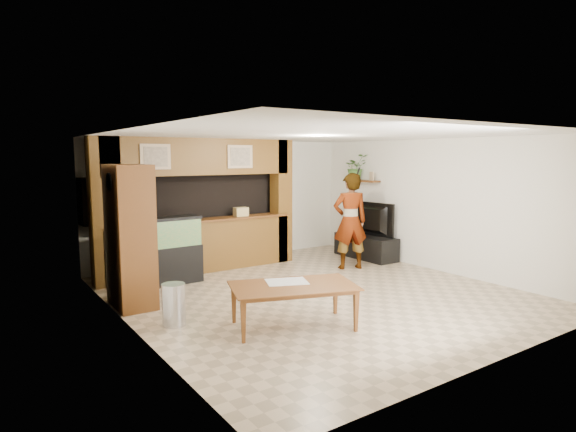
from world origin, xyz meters
TOP-DOWN VIEW (x-y plane):
  - floor at (0.00, 0.00)m, footprint 6.50×6.50m
  - ceiling at (0.00, 0.00)m, footprint 6.50×6.50m
  - wall_back at (0.00, 3.25)m, footprint 6.00×0.00m
  - wall_left at (-3.00, 0.00)m, footprint 0.00×6.50m
  - wall_right at (3.00, 0.00)m, footprint 0.00×6.50m
  - partition at (-0.95, 2.64)m, footprint 4.20×0.99m
  - wall_clock at (-2.97, 1.00)m, footprint 0.05×0.25m
  - wall_shelf at (2.85, 1.95)m, footprint 0.25×0.90m
  - pantry_cabinet at (-2.70, 1.04)m, footprint 0.54×0.88m
  - trash_can at (-2.49, -0.12)m, footprint 0.31×0.31m
  - aquarium at (-1.75, 1.95)m, footprint 1.09×0.41m
  - tv_stand at (2.65, 1.59)m, footprint 0.56×1.52m
  - television at (2.65, 1.59)m, footprint 0.29×1.30m
  - photo_frame at (2.85, 1.66)m, footprint 0.06×0.15m
  - potted_plant at (2.82, 2.16)m, footprint 0.58×0.51m
  - person at (1.67, 1.03)m, footprint 0.83×0.70m
  - microphone at (1.72, 0.87)m, footprint 0.03×0.09m
  - dining_table at (-1.22, -1.12)m, footprint 1.84×1.40m
  - newspaper_a at (-1.19, -0.91)m, footprint 0.65×0.57m
  - counter_box at (-0.04, 2.45)m, footprint 0.28×0.19m

SIDE VIEW (x-z plane):
  - floor at x=0.00m, z-range 0.00..0.00m
  - tv_stand at x=2.65m, z-range 0.00..0.51m
  - trash_can at x=-2.49m, z-range 0.00..0.57m
  - dining_table at x=-1.22m, z-range 0.00..0.58m
  - newspaper_a at x=-1.19m, z-range 0.58..0.58m
  - aquarium at x=-1.75m, z-range -0.01..1.19m
  - television at x=2.65m, z-range 0.51..1.25m
  - person at x=1.67m, z-range 0.00..1.93m
  - pantry_cabinet at x=-2.70m, z-range 0.00..2.14m
  - counter_box at x=-0.04m, z-range 1.04..1.22m
  - wall_back at x=0.00m, z-range -1.70..4.30m
  - wall_left at x=-3.00m, z-range -1.95..4.55m
  - wall_right at x=3.00m, z-range -1.95..4.55m
  - partition at x=-0.95m, z-range 0.01..2.61m
  - wall_shelf at x=2.85m, z-range 1.68..1.72m
  - photo_frame at x=2.85m, z-range 1.72..1.91m
  - wall_clock at x=-2.97m, z-range 1.77..2.02m
  - microphone at x=1.72m, z-range 1.89..2.04m
  - potted_plant at x=2.82m, z-range 1.72..2.30m
  - ceiling at x=0.00m, z-range 2.60..2.60m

